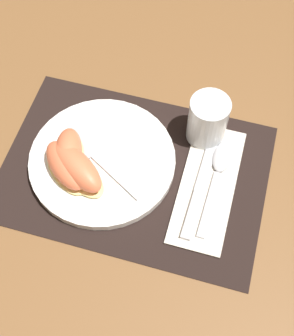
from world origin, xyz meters
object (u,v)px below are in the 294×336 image
(citrus_wedge_1, at_px, (66,166))
(citrus_wedge_2, at_px, (77,168))
(juice_glass, at_px, (207,122))
(fork, at_px, (97,158))
(spoon, at_px, (219,169))
(knife, at_px, (201,184))
(citrus_wedge_0, at_px, (69,152))
(plate, at_px, (103,159))

(citrus_wedge_1, relative_size, citrus_wedge_2, 0.90)
(juice_glass, height_order, fork, juice_glass)
(juice_glass, height_order, spoon, juice_glass)
(juice_glass, bearing_deg, spoon, -59.71)
(spoon, bearing_deg, citrus_wedge_1, -162.39)
(knife, height_order, citrus_wedge_0, citrus_wedge_0)
(citrus_wedge_1, bearing_deg, plate, 41.44)
(juice_glass, xyz_separation_m, fork, (-0.17, -0.11, -0.02))
(juice_glass, relative_size, spoon, 0.49)
(knife, xyz_separation_m, citrus_wedge_0, (-0.23, -0.02, 0.03))
(fork, height_order, citrus_wedge_0, citrus_wedge_0)
(citrus_wedge_1, bearing_deg, citrus_wedge_0, 100.03)
(plate, distance_m, knife, 0.18)
(knife, xyz_separation_m, fork, (-0.19, -0.01, 0.01))
(fork, relative_size, citrus_wedge_2, 1.30)
(fork, bearing_deg, spoon, 11.27)
(citrus_wedge_0, bearing_deg, knife, 4.47)
(fork, distance_m, citrus_wedge_1, 0.06)
(fork, distance_m, citrus_wedge_2, 0.05)
(knife, bearing_deg, citrus_wedge_2, -168.10)
(citrus_wedge_0, height_order, citrus_wedge_2, citrus_wedge_2)
(juice_glass, relative_size, citrus_wedge_2, 0.71)
(plate, bearing_deg, fork, -146.96)
(plate, relative_size, juice_glass, 2.75)
(citrus_wedge_2, bearing_deg, plate, 55.93)
(knife, relative_size, citrus_wedge_0, 2.12)
(plate, distance_m, citrus_wedge_1, 0.07)
(spoon, bearing_deg, fork, -168.73)
(citrus_wedge_0, height_order, citrus_wedge_1, citrus_wedge_0)
(knife, xyz_separation_m, citrus_wedge_2, (-0.21, -0.04, 0.03))
(juice_glass, distance_m, citrus_wedge_0, 0.25)
(plate, xyz_separation_m, citrus_wedge_0, (-0.05, -0.02, 0.03))
(juice_glass, height_order, citrus_wedge_2, juice_glass)
(juice_glass, relative_size, citrus_wedge_1, 0.79)
(knife, relative_size, citrus_wedge_2, 1.69)
(citrus_wedge_0, bearing_deg, citrus_wedge_2, -46.39)
(spoon, distance_m, citrus_wedge_0, 0.26)
(knife, bearing_deg, citrus_wedge_1, -169.10)
(knife, bearing_deg, plate, -179.88)
(spoon, relative_size, citrus_wedge_1, 1.61)
(plate, distance_m, spoon, 0.21)
(plate, xyz_separation_m, citrus_wedge_2, (-0.03, -0.04, 0.03))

